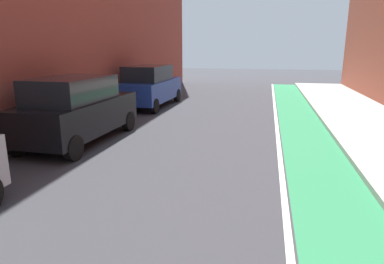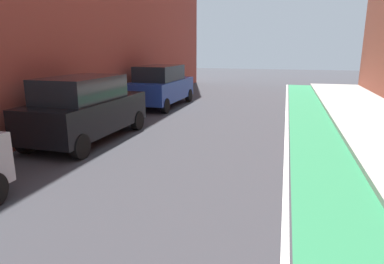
# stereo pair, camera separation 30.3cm
# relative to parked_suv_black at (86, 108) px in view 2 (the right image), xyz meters

# --- Properties ---
(ground_plane) EXTENTS (79.51, 79.51, 0.00)m
(ground_plane) POSITION_rel_parked_suv_black_xyz_m (3.31, -1.50, -1.02)
(ground_plane) COLOR #38383D
(bike_lane_paint) EXTENTS (1.60, 36.14, 0.00)m
(bike_lane_paint) POSITION_rel_parked_suv_black_xyz_m (6.86, 0.50, -1.02)
(bike_lane_paint) COLOR #2D8451
(bike_lane_paint) RESTS_ON ground
(lane_divider_stripe) EXTENTS (0.12, 36.14, 0.00)m
(lane_divider_stripe) POSITION_rel_parked_suv_black_xyz_m (5.96, 0.50, -1.02)
(lane_divider_stripe) COLOR white
(lane_divider_stripe) RESTS_ON ground
(parked_suv_black) EXTENTS (2.02, 4.51, 1.98)m
(parked_suv_black) POSITION_rel_parked_suv_black_xyz_m (0.00, 0.00, 0.00)
(parked_suv_black) COLOR black
(parked_suv_black) RESTS_ON ground
(parked_suv_blue) EXTENTS (2.00, 4.64, 1.98)m
(parked_suv_blue) POSITION_rel_parked_suv_black_xyz_m (0.00, 6.58, 0.00)
(parked_suv_blue) COLOR navy
(parked_suv_blue) RESTS_ON ground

